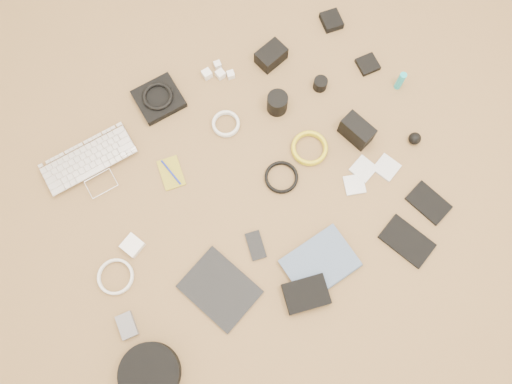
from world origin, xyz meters
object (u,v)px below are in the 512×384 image
phone (256,246)px  paperback (335,285)px  laptop (95,170)px  dslr_camera (271,56)px  tablet (220,289)px  headphone_case (150,374)px

phone → paperback: 0.31m
laptop → phone: 0.67m
dslr_camera → tablet: size_ratio=0.46×
laptop → paperback: 0.98m
tablet → paperback: (0.36, -0.20, 0.01)m
headphone_case → laptop: bearing=78.3°
laptop → dslr_camera: 0.82m
phone → headphone_case: (-0.53, -0.19, 0.02)m
laptop → paperback: (0.54, -0.82, -0.00)m
paperback → dslr_camera: bearing=-20.2°
dslr_camera → paperback: size_ratio=0.47×
phone → headphone_case: 0.56m
laptop → dslr_camera: (0.81, 0.06, 0.02)m
laptop → headphone_case: bearing=-101.3°
tablet → paperback: 0.41m
dslr_camera → phone: dslr_camera is taller
paperback → laptop: bearing=30.6°
tablet → headphone_case: 0.36m
phone → headphone_case: headphone_case is taller
phone → paperback: (0.17, -0.26, 0.01)m
laptop → headphone_case: (-0.15, -0.74, 0.01)m
tablet → dslr_camera: bearing=29.5°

